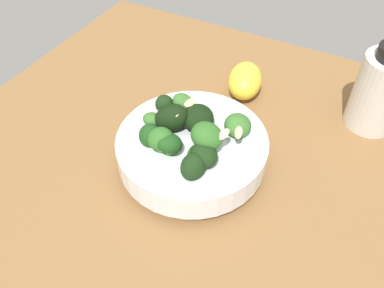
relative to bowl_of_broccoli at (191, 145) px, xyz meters
The scene contains 4 objects.
ground_plane 6.36cm from the bowl_of_broccoli, 142.21° to the left, with size 69.63×69.63×4.35cm, color brown.
bowl_of_broccoli is the anchor object (origin of this frame).
lemon_wedge 17.94cm from the bowl_of_broccoli, 88.53° to the left, with size 7.85×5.35×5.16cm, color yellow.
bottle_tall 28.52cm from the bowl_of_broccoli, 45.27° to the left, with size 7.41×7.41×13.09cm.
Camera 1 is at (18.79, -33.51, 41.21)cm, focal length 37.11 mm.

